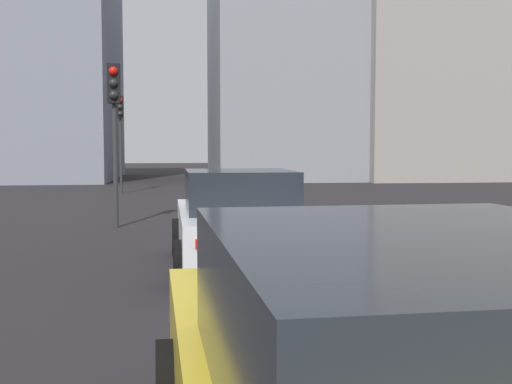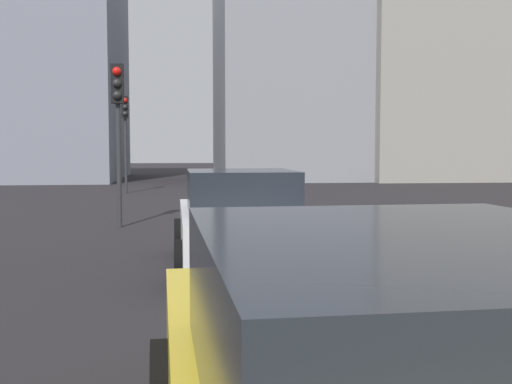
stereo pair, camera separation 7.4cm
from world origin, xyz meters
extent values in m
cube|color=silver|center=(10.58, -0.08, 0.58)|extent=(4.03, 1.83, 0.65)
cube|color=#1E232B|center=(10.38, -0.08, 1.21)|extent=(1.82, 1.59, 0.61)
cylinder|color=black|center=(11.83, -0.96, 0.32)|extent=(0.64, 0.23, 0.64)
cylinder|color=black|center=(11.82, 0.83, 0.32)|extent=(0.64, 0.23, 0.64)
cylinder|color=black|center=(9.35, -0.98, 0.32)|extent=(0.64, 0.23, 0.64)
cylinder|color=black|center=(9.33, 0.81, 0.32)|extent=(0.64, 0.23, 0.64)
cube|color=red|center=(8.57, -0.74, 0.70)|extent=(0.03, 0.20, 0.11)
cube|color=red|center=(8.55, 0.55, 0.70)|extent=(0.03, 0.20, 0.11)
cube|color=#1E232B|center=(3.37, -0.08, 1.23)|extent=(2.16, 1.71, 0.62)
cylinder|color=black|center=(5.09, -0.97, 0.32)|extent=(0.65, 0.24, 0.64)
cylinder|color=#2D2D30|center=(27.07, 3.08, 1.54)|extent=(0.11, 0.11, 3.08)
cube|color=black|center=(27.01, 3.07, 3.53)|extent=(0.22, 0.29, 0.90)
sphere|color=red|center=(26.90, 3.06, 3.80)|extent=(0.20, 0.20, 0.20)
sphere|color=black|center=(26.90, 3.06, 3.53)|extent=(0.20, 0.20, 0.20)
sphere|color=black|center=(26.90, 3.06, 3.26)|extent=(0.20, 0.20, 0.20)
cylinder|color=#2D2D30|center=(15.77, 2.25, 1.44)|extent=(0.11, 0.11, 2.88)
cube|color=black|center=(15.71, 2.25, 3.33)|extent=(0.20, 0.28, 0.90)
sphere|color=red|center=(15.60, 2.25, 3.60)|extent=(0.20, 0.20, 0.20)
sphere|color=black|center=(15.60, 2.25, 3.33)|extent=(0.20, 0.20, 0.20)
sphere|color=black|center=(15.60, 2.25, 3.06)|extent=(0.20, 0.20, 0.20)
cube|color=gray|center=(36.65, -14.00, 6.86)|extent=(8.17, 8.82, 13.72)
cube|color=gray|center=(39.58, -6.00, 6.43)|extent=(12.39, 8.98, 12.86)
cube|color=gray|center=(39.79, 10.00, 6.42)|extent=(13.13, 11.11, 12.84)
camera|label=1|loc=(1.22, 0.89, 1.84)|focal=43.11mm
camera|label=2|loc=(1.21, 0.81, 1.84)|focal=43.11mm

